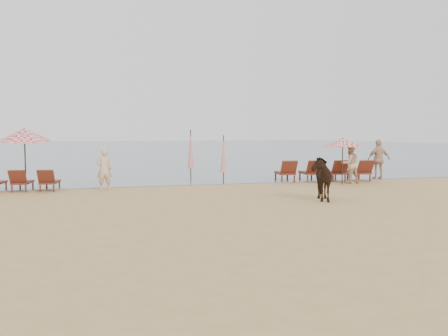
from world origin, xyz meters
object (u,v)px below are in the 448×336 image
object	(u,v)px
cow	(319,178)
beachgoer_right_a	(350,164)
beachgoer_right_b	(379,160)
umbrella_closed_right	(223,154)
beachgoer_left	(104,169)
umbrella_closed_left	(191,149)
lounger_cluster_left	(21,181)
umbrella_open_left_b	(24,135)
umbrella_open_right	(343,142)
lounger_cluster_right	(324,171)

from	to	relation	value
cow	beachgoer_right_a	distance (m)	6.31
beachgoer_right_b	umbrella_closed_right	bearing A→B (deg)	8.64
umbrella_closed_right	cow	bearing A→B (deg)	-76.07
beachgoer_left	umbrella_closed_left	bearing A→B (deg)	-155.10
lounger_cluster_left	beachgoer_right_b	size ratio (longest dim) A/B	1.49
lounger_cluster_left	umbrella_closed_left	world-z (taller)	umbrella_closed_left
umbrella_open_left_b	umbrella_open_right	world-z (taller)	umbrella_open_left_b
lounger_cluster_left	beachgoer_right_b	bearing A→B (deg)	10.14
lounger_cluster_left	umbrella_closed_right	xyz separation A→B (m)	(8.42, 0.28, 0.94)
lounger_cluster_left	umbrella_open_right	xyz separation A→B (m)	(13.41, -1.47, 1.47)
umbrella_open_left_b	umbrella_open_right	xyz separation A→B (m)	(13.28, -1.98, -0.34)
umbrella_open_left_b	beachgoer_right_a	distance (m)	14.07
lounger_cluster_left	umbrella_closed_left	xyz separation A→B (m)	(7.40, 2.28, 1.10)
umbrella_closed_left	lounger_cluster_left	bearing A→B (deg)	-162.83
umbrella_open_right	cow	distance (m)	5.69
umbrella_open_right	umbrella_closed_left	size ratio (longest dim) A/B	0.85
umbrella_closed_left	umbrella_open_left_b	bearing A→B (deg)	-166.23
umbrella_open_left_b	beachgoer_right_a	xyz separation A→B (m)	(13.92, -1.56, -1.33)
umbrella_open_left_b	beachgoer_right_b	distance (m)	16.38
lounger_cluster_right	umbrella_closed_left	xyz separation A→B (m)	(-6.02, 2.05, 1.03)
umbrella_closed_left	beachgoer_left	bearing A→B (deg)	-145.78
lounger_cluster_left	beachgoer_right_a	world-z (taller)	beachgoer_right_a
cow	beachgoer_left	xyz separation A→B (m)	(-6.79, 5.23, 0.08)
umbrella_open_right	beachgoer_left	world-z (taller)	umbrella_open_right
umbrella_closed_right	cow	world-z (taller)	umbrella_closed_right
umbrella_open_right	lounger_cluster_right	bearing A→B (deg)	67.68
beachgoer_right_b	beachgoer_right_a	bearing A→B (deg)	37.11
umbrella_closed_right	umbrella_open_right	bearing A→B (deg)	-19.37
lounger_cluster_right	beachgoer_right_a	bearing A→B (deg)	-52.88
umbrella_closed_right	beachgoer_right_b	world-z (taller)	umbrella_closed_right
umbrella_closed_right	beachgoer_right_a	xyz separation A→B (m)	(5.63, -1.34, -0.46)
beachgoer_right_a	beachgoer_right_b	world-z (taller)	beachgoer_right_b
beachgoer_left	beachgoer_right_b	distance (m)	13.34
lounger_cluster_right	umbrella_closed_left	distance (m)	6.44
umbrella_open_right	beachgoer_left	xyz separation A→B (m)	(-10.26, 0.87, -1.04)
umbrella_closed_left	beachgoer_right_a	xyz separation A→B (m)	(6.65, -3.34, -0.62)
beachgoer_left	beachgoer_right_a	world-z (taller)	beachgoer_right_a
beachgoer_left	beachgoer_right_a	distance (m)	10.91
beachgoer_right_a	beachgoer_left	bearing A→B (deg)	-4.53
umbrella_closed_right	beachgoer_right_a	size ratio (longest dim) A/B	1.23
umbrella_closed_left	umbrella_closed_right	size ratio (longest dim) A/B	1.12
beachgoer_right_a	umbrella_open_right	bearing A→B (deg)	30.93
lounger_cluster_right	umbrella_closed_right	size ratio (longest dim) A/B	2.12
cow	beachgoer_right_b	size ratio (longest dim) A/B	0.92
umbrella_closed_right	lounger_cluster_left	bearing A→B (deg)	-178.09
umbrella_open_left_b	beachgoer_left	size ratio (longest dim) A/B	1.52
umbrella_closed_right	beachgoer_right_b	xyz separation A→B (m)	(8.03, -0.05, -0.37)
cow	beachgoer_left	size ratio (longest dim) A/B	1.07
lounger_cluster_left	beachgoer_right_b	xyz separation A→B (m)	(16.45, 0.23, 0.57)
lounger_cluster_right	umbrella_closed_right	world-z (taller)	umbrella_closed_right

